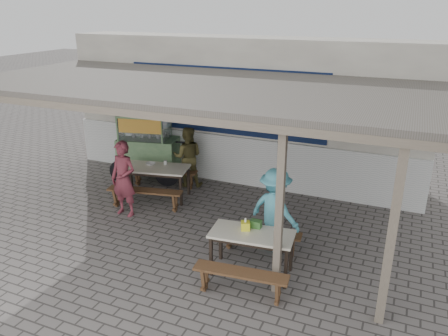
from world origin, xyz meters
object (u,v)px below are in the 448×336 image
(table_left, at_px, (154,170))
(tissue_box, at_px, (245,226))
(donation_box, at_px, (256,224))
(bench_right_street, at_px, (241,278))
(bench_left_street, at_px, (145,194))
(bench_left_wall, at_px, (164,174))
(bench_right_wall, at_px, (261,236))
(patron_street_side, at_px, (124,179))
(table_right, at_px, (252,237))
(condiment_jar, at_px, (165,162))
(vendor_cart, at_px, (147,145))
(condiment_bowl, at_px, (151,164))
(patron_right_table, at_px, (275,210))
(patron_wall_side, at_px, (188,157))

(table_left, distance_m, tissue_box, 3.54)
(donation_box, bearing_deg, bench_right_street, -84.87)
(bench_left_street, xyz_separation_m, bench_left_wall, (-0.26, 1.22, 0.00))
(bench_right_wall, xyz_separation_m, patron_street_side, (-3.13, 0.34, 0.47))
(table_right, xyz_separation_m, condiment_jar, (-2.94, 2.27, 0.13))
(bench_left_wall, bearing_deg, patron_street_side, -101.30)
(bench_left_wall, relative_size, condiment_jar, 18.75)
(vendor_cart, height_order, condiment_jar, vendor_cart)
(condiment_jar, xyz_separation_m, condiment_bowl, (-0.29, -0.17, -0.02))
(table_left, xyz_separation_m, vendor_cart, (-0.77, 0.94, 0.24))
(bench_left_street, relative_size, tissue_box, 11.93)
(bench_right_street, bearing_deg, table_right, 90.00)
(table_left, relative_size, patron_right_table, 1.08)
(patron_right_table, bearing_deg, patron_street_side, 18.01)
(bench_right_street, distance_m, donation_box, 0.99)
(patron_wall_side, distance_m, patron_right_table, 3.50)
(bench_right_street, distance_m, patron_wall_side, 4.61)
(bench_right_wall, relative_size, condiment_bowl, 7.00)
(patron_street_side, xyz_separation_m, condiment_jar, (0.26, 1.26, -0.01))
(vendor_cart, bearing_deg, condiment_bowl, -66.23)
(patron_wall_side, distance_m, condiment_bowl, 1.00)
(table_left, xyz_separation_m, table_right, (3.09, -2.01, -0.01))
(tissue_box, xyz_separation_m, condiment_bowl, (-3.09, 2.04, -0.04))
(bench_left_street, distance_m, patron_right_table, 3.13)
(patron_wall_side, xyz_separation_m, condiment_bowl, (-0.50, -0.87, 0.03))
(table_left, xyz_separation_m, donation_box, (3.08, -1.80, 0.14))
(bench_left_street, relative_size, bench_right_wall, 1.14)
(bench_left_wall, height_order, table_right, table_right)
(bench_right_street, bearing_deg, condiment_jar, 129.79)
(tissue_box, relative_size, condiment_bowl, 0.67)
(bench_right_street, bearing_deg, donation_box, 89.19)
(vendor_cart, bearing_deg, table_right, -50.05)
(bench_right_street, bearing_deg, patron_right_table, 82.90)
(condiment_jar, bearing_deg, condiment_bowl, -149.30)
(vendor_cart, relative_size, condiment_jar, 22.46)
(table_right, xyz_separation_m, patron_right_table, (0.10, 0.91, 0.10))
(table_left, bearing_deg, table_right, -44.96)
(bench_left_wall, height_order, bench_right_street, same)
(patron_right_table, bearing_deg, donation_box, 100.86)
(table_left, relative_size, donation_box, 8.98)
(table_left, height_order, bench_right_wall, table_left)
(table_left, distance_m, bench_left_wall, 0.71)
(bench_right_wall, relative_size, patron_street_side, 0.91)
(table_left, xyz_separation_m, patron_wall_side, (0.36, 0.96, 0.07))
(table_left, xyz_separation_m, bench_left_street, (0.13, -0.61, -0.33))
(tissue_box, bearing_deg, condiment_bowl, 146.66)
(patron_right_table, bearing_deg, bench_right_wall, 75.18)
(bench_right_wall, distance_m, condiment_jar, 3.32)
(bench_left_street, height_order, donation_box, donation_box)
(bench_right_street, xyz_separation_m, patron_street_side, (-3.27, 1.68, 0.47))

